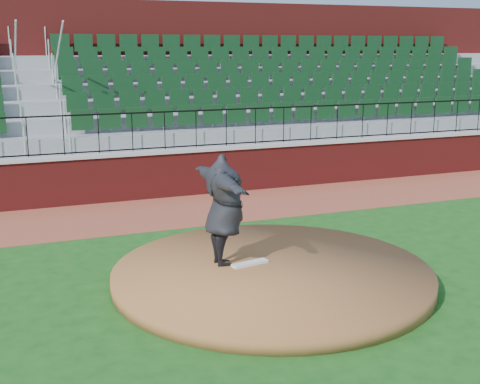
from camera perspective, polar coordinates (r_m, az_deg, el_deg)
name	(u,v)px	position (r m, az deg, el deg)	size (l,w,h in m)	color
ground	(272,283)	(11.20, 2.83, -8.11)	(90.00, 90.00, 0.00)	#164915
warning_track	(183,210)	(16.04, -5.09, -1.60)	(34.00, 3.20, 0.01)	brown
field_wall	(166,175)	(17.41, -6.62, 1.53)	(34.00, 0.35, 1.20)	maroon
wall_cap	(165,151)	(17.30, -6.67, 3.64)	(34.00, 0.45, 0.10)	#B7B7B7
wall_railing	(165,131)	(17.22, -6.72, 5.45)	(34.00, 0.05, 1.00)	black
seating_stands	(141,103)	(19.80, -8.80, 7.81)	(34.00, 5.10, 4.60)	gray
concourse_wall	(122,83)	(22.50, -10.44, 9.50)	(34.00, 0.50, 5.50)	maroon
pitchers_mound	(272,275)	(11.22, 2.88, -7.38)	(5.53, 5.53, 0.25)	brown
pitching_rubber	(250,263)	(11.33, 0.89, -6.37)	(0.68, 0.17, 0.05)	white
pitcher	(224,210)	(11.08, -1.44, -1.62)	(2.42, 0.66, 1.97)	black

